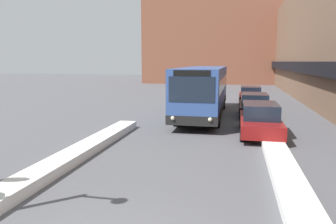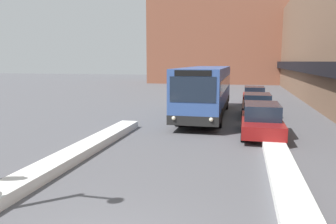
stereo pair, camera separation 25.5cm
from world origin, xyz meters
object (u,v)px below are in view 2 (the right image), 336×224
(city_bus, at_px, (206,90))
(parked_car_back, at_px, (254,95))
(parked_car_front, at_px, (261,120))
(parked_car_middle, at_px, (257,105))

(city_bus, relative_size, parked_car_back, 2.61)
(city_bus, xyz_separation_m, parked_car_front, (3.22, -4.92, -0.94))
(parked_car_middle, xyz_separation_m, parked_car_back, (-0.00, 6.56, -0.02))
(city_bus, bearing_deg, parked_car_middle, 13.71)
(parked_car_front, bearing_deg, parked_car_middle, 90.00)
(parked_car_front, xyz_separation_m, parked_car_back, (0.00, 12.26, -0.05))
(parked_car_front, distance_m, parked_car_back, 12.26)
(parked_car_front, bearing_deg, city_bus, 123.24)
(city_bus, height_order, parked_car_back, city_bus)
(parked_car_front, distance_m, parked_car_middle, 5.70)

